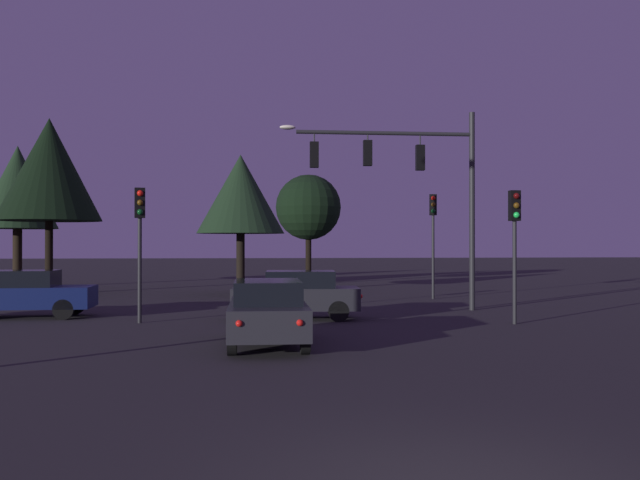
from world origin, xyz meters
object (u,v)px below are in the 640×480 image
object	(u,v)px
traffic_light_corner_left	(140,227)
tree_behind_sign	(18,188)
traffic_light_corner_right	(433,225)
car_crossing_right	(21,293)
tree_center_horizon	(49,170)
tree_left_far	(241,194)
traffic_signal_mast_arm	(412,174)
tree_right_cluster	(308,208)
car_crossing_left	(297,294)
traffic_light_median	(515,229)
car_nearside_lane	(268,311)

from	to	relation	value
traffic_light_corner_left	tree_behind_sign	distance (m)	19.59
traffic_light_corner_right	car_crossing_right	size ratio (longest dim) A/B	1.00
tree_center_horizon	tree_left_far	bearing A→B (deg)	-6.73
traffic_signal_mast_arm	tree_right_cluster	world-z (taller)	traffic_signal_mast_arm
car_crossing_right	tree_behind_sign	world-z (taller)	tree_behind_sign
traffic_signal_mast_arm	car_crossing_left	world-z (taller)	traffic_signal_mast_arm
traffic_light_corner_left	traffic_light_corner_right	size ratio (longest dim) A/B	0.90
traffic_light_corner_left	traffic_signal_mast_arm	bearing A→B (deg)	17.63
traffic_light_median	car_crossing_left	bearing A→B (deg)	162.58
car_nearside_lane	car_crossing_right	distance (m)	10.27
tree_behind_sign	tree_left_far	distance (m)	13.32
car_nearside_lane	car_crossing_right	size ratio (longest dim) A/B	0.97
traffic_signal_mast_arm	car_nearside_lane	xyz separation A→B (m)	(-5.30, -7.75, -4.07)
traffic_light_corner_right	tree_left_far	distance (m)	9.12
traffic_light_corner_left	tree_behind_sign	bearing A→B (deg)	117.93
car_crossing_right	traffic_light_corner_right	bearing A→B (deg)	21.32
car_crossing_left	car_crossing_right	world-z (taller)	same
car_nearside_lane	tree_left_far	distance (m)	16.70
traffic_light_median	tree_right_cluster	bearing A→B (deg)	101.90
traffic_signal_mast_arm	traffic_light_median	xyz separation A→B (m)	(2.07, -4.28, -2.05)
tree_left_far	tree_right_cluster	xyz separation A→B (m)	(3.87, 7.81, -0.18)
traffic_light_corner_left	traffic_light_corner_right	xyz separation A→B (m)	(11.13, 7.81, 0.30)
tree_left_far	tree_center_horizon	size ratio (longest dim) A/B	0.79
tree_right_cluster	tree_left_far	bearing A→B (deg)	-116.39
car_nearside_lane	car_crossing_right	bearing A→B (deg)	138.57
car_nearside_lane	tree_center_horizon	distance (m)	20.50
traffic_light_corner_left	tree_right_cluster	bearing A→B (deg)	70.63
car_crossing_right	traffic_light_median	bearing A→B (deg)	-12.46
tree_center_horizon	tree_right_cluster	xyz separation A→B (m)	(12.84, 6.75, -1.35)
car_crossing_left	tree_behind_sign	distance (m)	22.11
traffic_signal_mast_arm	tree_center_horizon	bearing A→B (deg)	147.74
traffic_light_corner_right	car_crossing_right	xyz separation A→B (m)	(-15.14, -5.91, -2.39)
car_crossing_left	car_crossing_right	size ratio (longest dim) A/B	0.92
tree_behind_sign	tree_left_far	size ratio (longest dim) A/B	1.16
traffic_light_corner_left	car_nearside_lane	bearing A→B (deg)	-52.99
car_crossing_left	tree_left_far	bearing A→B (deg)	99.98
car_crossing_right	tree_right_cluster	xyz separation A→B (m)	(10.74, 17.24, 3.72)
tree_behind_sign	tree_left_far	bearing A→B (deg)	-26.01
tree_left_far	tree_center_horizon	distance (m)	9.11
traffic_light_median	car_nearside_lane	world-z (taller)	traffic_light_median
traffic_light_median	tree_left_far	bearing A→B (deg)	122.75
traffic_light_corner_right	tree_center_horizon	bearing A→B (deg)	165.13
car_nearside_lane	car_crossing_right	world-z (taller)	same
traffic_light_corner_right	car_nearside_lane	bearing A→B (deg)	-120.36
traffic_light_median	car_crossing_right	xyz separation A→B (m)	(-15.07, 3.33, -2.02)
tree_center_horizon	traffic_light_median	bearing A→B (deg)	-38.81
tree_left_far	tree_right_cluster	size ratio (longest dim) A/B	1.02
traffic_signal_mast_arm	traffic_light_median	distance (m)	5.18
tree_behind_sign	tree_right_cluster	bearing A→B (deg)	7.12
traffic_signal_mast_arm	tree_right_cluster	size ratio (longest dim) A/B	1.10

